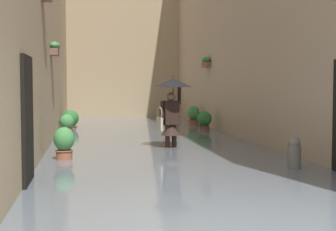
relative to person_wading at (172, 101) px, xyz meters
name	(u,v)px	position (x,y,z in m)	size (l,w,h in m)	color
ground_plane	(147,145)	(0.32, -2.39, -1.36)	(60.00, 60.00, 0.00)	#605B56
flood_water	(147,141)	(0.32, -2.39, -1.25)	(6.15, 24.83, 0.21)	slate
building_facade_far	(122,3)	(0.32, -12.71, 4.44)	(8.95, 1.80, 11.60)	tan
person_wading	(172,101)	(0.00, 0.00, 0.00)	(0.96, 0.96, 1.99)	black
potted_plant_near_right	(64,146)	(2.53, 1.58, -0.87)	(0.43, 0.43, 0.88)	#9E563D
potted_plant_far_right	(70,121)	(2.66, -6.07, -0.88)	(0.59, 0.59, 0.86)	brown
potted_plant_mid_left	(204,122)	(-1.87, -4.40, -0.86)	(0.51, 0.51, 0.86)	brown
potted_plant_near_left	(194,117)	(-2.03, -6.88, -0.84)	(0.47, 0.47, 0.95)	#9E563D
potted_plant_mid_right	(67,125)	(2.74, -4.94, -0.94)	(0.48, 0.48, 0.77)	#9E563D
mooring_bollard	(294,158)	(-1.73, 3.35, -0.96)	(0.25, 0.25, 0.79)	slate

